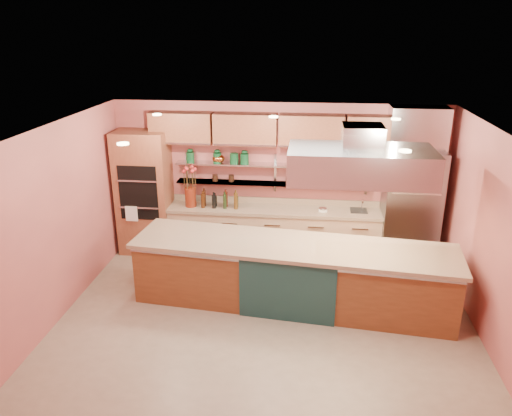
# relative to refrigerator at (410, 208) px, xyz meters

# --- Properties ---
(floor) EXTENTS (6.00, 5.00, 0.02)m
(floor) POSITION_rel_refrigerator_xyz_m (-2.35, -2.14, -1.06)
(floor) COLOR tan
(floor) RESTS_ON ground
(ceiling) EXTENTS (6.00, 5.00, 0.02)m
(ceiling) POSITION_rel_refrigerator_xyz_m (-2.35, -2.14, 1.75)
(ceiling) COLOR black
(ceiling) RESTS_ON wall_back
(wall_back) EXTENTS (6.00, 0.04, 2.80)m
(wall_back) POSITION_rel_refrigerator_xyz_m (-2.35, 0.36, 0.35)
(wall_back) COLOR #C2605B
(wall_back) RESTS_ON floor
(wall_front) EXTENTS (6.00, 0.04, 2.80)m
(wall_front) POSITION_rel_refrigerator_xyz_m (-2.35, -4.64, 0.35)
(wall_front) COLOR #C2605B
(wall_front) RESTS_ON floor
(wall_left) EXTENTS (0.04, 5.00, 2.80)m
(wall_left) POSITION_rel_refrigerator_xyz_m (-5.35, -2.14, 0.35)
(wall_left) COLOR #C2605B
(wall_left) RESTS_ON floor
(wall_right) EXTENTS (0.04, 5.00, 2.80)m
(wall_right) POSITION_rel_refrigerator_xyz_m (0.65, -2.14, 0.35)
(wall_right) COLOR #C2605B
(wall_right) RESTS_ON floor
(oven_stack) EXTENTS (0.95, 0.64, 2.30)m
(oven_stack) POSITION_rel_refrigerator_xyz_m (-4.80, 0.04, 0.10)
(oven_stack) COLOR #955136
(oven_stack) RESTS_ON floor
(refrigerator) EXTENTS (0.95, 0.72, 2.10)m
(refrigerator) POSITION_rel_refrigerator_xyz_m (0.00, 0.00, 0.00)
(refrigerator) COLOR gray
(refrigerator) RESTS_ON floor
(back_counter) EXTENTS (3.84, 0.64, 0.93)m
(back_counter) POSITION_rel_refrigerator_xyz_m (-2.40, 0.06, -0.58)
(back_counter) COLOR tan
(back_counter) RESTS_ON floor
(wall_shelf_lower) EXTENTS (3.60, 0.26, 0.03)m
(wall_shelf_lower) POSITION_rel_refrigerator_xyz_m (-2.40, 0.23, 0.30)
(wall_shelf_lower) COLOR #B7BABE
(wall_shelf_lower) RESTS_ON wall_back
(wall_shelf_upper) EXTENTS (3.60, 0.26, 0.03)m
(wall_shelf_upper) POSITION_rel_refrigerator_xyz_m (-2.40, 0.23, 0.65)
(wall_shelf_upper) COLOR #B7BABE
(wall_shelf_upper) RESTS_ON wall_back
(upper_cabinets) EXTENTS (4.60, 0.36, 0.55)m
(upper_cabinets) POSITION_rel_refrigerator_xyz_m (-2.35, 0.18, 1.30)
(upper_cabinets) COLOR #955136
(upper_cabinets) RESTS_ON wall_back
(range_hood) EXTENTS (2.00, 1.00, 0.45)m
(range_hood) POSITION_rel_refrigerator_xyz_m (-1.08, -1.62, 1.20)
(range_hood) COLOR #B7BABE
(range_hood) RESTS_ON ceiling
(ceiling_downlights) EXTENTS (4.00, 2.80, 0.02)m
(ceiling_downlights) POSITION_rel_refrigerator_xyz_m (-2.35, -1.94, 1.72)
(ceiling_downlights) COLOR #FFE5A5
(ceiling_downlights) RESTS_ON ceiling
(island) EXTENTS (4.83, 1.54, 0.99)m
(island) POSITION_rel_refrigerator_xyz_m (-1.98, -1.62, -0.55)
(island) COLOR brown
(island) RESTS_ON floor
(flower_vase) EXTENTS (0.23, 0.23, 0.36)m
(flower_vase) POSITION_rel_refrigerator_xyz_m (-3.92, 0.01, 0.06)
(flower_vase) COLOR maroon
(flower_vase) RESTS_ON back_counter
(oil_bottle_cluster) EXTENTS (0.96, 0.50, 0.30)m
(oil_bottle_cluster) POSITION_rel_refrigerator_xyz_m (-3.48, 0.01, 0.03)
(oil_bottle_cluster) COLOR black
(oil_bottle_cluster) RESTS_ON back_counter
(kitchen_scale) EXTENTS (0.17, 0.15, 0.08)m
(kitchen_scale) POSITION_rel_refrigerator_xyz_m (-1.52, 0.01, -0.08)
(kitchen_scale) COLOR white
(kitchen_scale) RESTS_ON back_counter
(bar_faucet) EXTENTS (0.04, 0.04, 0.21)m
(bar_faucet) POSITION_rel_refrigerator_xyz_m (-0.82, 0.11, -0.01)
(bar_faucet) COLOR silver
(bar_faucet) RESTS_ON back_counter
(copper_kettle) EXTENTS (0.23, 0.23, 0.15)m
(copper_kettle) POSITION_rel_refrigerator_xyz_m (-3.41, 0.23, 0.74)
(copper_kettle) COLOR #AF5A28
(copper_kettle) RESTS_ON wall_shelf_upper
(green_canister) EXTENTS (0.18, 0.18, 0.18)m
(green_canister) POSITION_rel_refrigerator_xyz_m (-3.14, 0.23, 0.76)
(green_canister) COLOR #0E4321
(green_canister) RESTS_ON wall_shelf_upper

